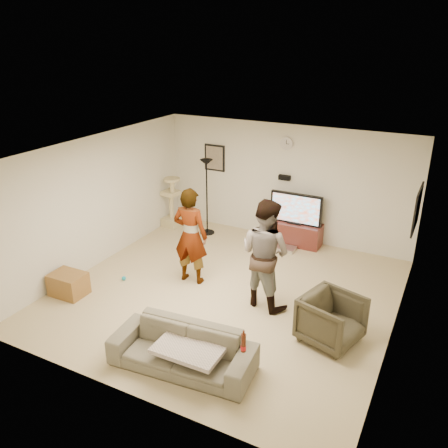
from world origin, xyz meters
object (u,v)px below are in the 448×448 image
at_px(cat_tree, 171,202).
at_px(armchair, 331,320).
at_px(tv_stand, 294,233).
at_px(floor_lamp, 207,198).
at_px(sofa, 182,349).
at_px(beer_bottle, 243,343).
at_px(person_left, 190,236).
at_px(side_table, 68,284).
at_px(tv, 296,208).
at_px(person_right, 265,253).

xyz_separation_m(cat_tree, armchair, (4.50, -2.66, -0.23)).
bearing_deg(tv_stand, floor_lamp, -169.60).
bearing_deg(floor_lamp, sofa, -64.88).
bearing_deg(beer_bottle, person_left, 133.85).
height_order(sofa, side_table, sofa).
distance_m(tv, floor_lamp, 1.98).
height_order(beer_bottle, armchair, beer_bottle).
xyz_separation_m(tv, beer_bottle, (0.89, -4.50, -0.11)).
bearing_deg(cat_tree, floor_lamp, 0.67).
xyz_separation_m(floor_lamp, sofa, (1.94, -4.15, -0.56)).
bearing_deg(tv, tv_stand, 0.00).
bearing_deg(side_table, person_right, 22.55).
bearing_deg(person_right, cat_tree, -19.05).
distance_m(floor_lamp, cat_tree, 0.98).
distance_m(person_left, armchair, 2.86).
xyz_separation_m(tv_stand, floor_lamp, (-1.94, -0.36, 0.61)).
bearing_deg(armchair, cat_tree, 75.78).
relative_size(tv_stand, floor_lamp, 0.67).
height_order(cat_tree, person_right, person_right).
bearing_deg(armchair, sofa, 148.88).
height_order(sofa, beer_bottle, beer_bottle).
bearing_deg(tv_stand, beer_bottle, -78.76).
bearing_deg(person_right, beer_bottle, 120.01).
xyz_separation_m(tv, armchair, (1.61, -3.02, -0.44)).
bearing_deg(tv_stand, armchair, -61.95).
relative_size(beer_bottle, side_table, 0.42).
bearing_deg(beer_bottle, tv_stand, 101.24).
relative_size(tv_stand, person_left, 0.64).
height_order(tv_stand, person_right, person_right).
xyz_separation_m(beer_bottle, armchair, (0.72, 1.48, -0.33)).
bearing_deg(sofa, person_left, 112.96).
height_order(person_left, armchair, person_left).
bearing_deg(person_right, armchair, 172.51).
distance_m(tv, armchair, 3.45).
relative_size(sofa, side_table, 3.28).
height_order(person_right, beer_bottle, person_right).
bearing_deg(sofa, cat_tree, 119.67).
bearing_deg(person_right, tv_stand, -67.70).
bearing_deg(tv_stand, tv, 0.00).
bearing_deg(beer_bottle, floor_lamp, 124.39).
distance_m(person_left, person_right, 1.48).
relative_size(floor_lamp, person_left, 0.96).
bearing_deg(floor_lamp, tv_stand, 10.40).
relative_size(cat_tree, side_table, 2.02).
bearing_deg(sofa, beer_bottle, -5.25).
distance_m(floor_lamp, person_left, 2.19).
bearing_deg(armchair, floor_lamp, 69.46).
bearing_deg(cat_tree, sofa, -55.07).
xyz_separation_m(floor_lamp, cat_tree, (-0.94, -0.01, -0.25)).
xyz_separation_m(person_left, beer_bottle, (2.02, -2.11, -0.19)).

